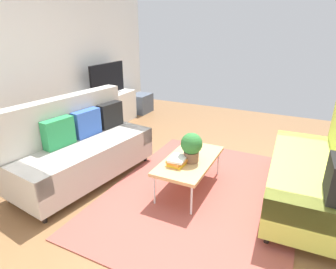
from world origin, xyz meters
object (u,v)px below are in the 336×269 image
(storage_trunk, at_px, (141,103))
(table_book_0, at_px, (178,163))
(potted_plant, at_px, (191,146))
(tv, at_px, (108,80))
(couch_beige, at_px, (80,147))
(vase_0, at_px, (86,97))
(bottle_1, at_px, (99,95))
(tv_console, at_px, (109,110))
(coffee_table, at_px, (190,161))
(bottle_0, at_px, (95,96))
(couch_green, at_px, (318,172))

(storage_trunk, height_order, table_book_0, table_book_0)
(potted_plant, relative_size, table_book_0, 1.51)
(storage_trunk, bearing_deg, tv, 175.84)
(couch_beige, bearing_deg, potted_plant, 110.12)
(vase_0, xyz_separation_m, bottle_1, (0.25, -0.09, -0.01))
(storage_trunk, distance_m, table_book_0, 3.66)
(tv_console, bearing_deg, couch_beige, -152.42)
(storage_trunk, xyz_separation_m, table_book_0, (-2.86, -2.26, 0.22))
(storage_trunk, relative_size, potted_plant, 1.43)
(coffee_table, xyz_separation_m, tv_console, (1.57, 2.44, -0.07))
(tv_console, bearing_deg, table_book_0, -126.76)
(storage_trunk, xyz_separation_m, vase_0, (-1.68, 0.15, 0.51))
(bottle_1, bearing_deg, coffee_table, -117.28)
(couch_beige, bearing_deg, tv, -145.44)
(tv_console, height_order, bottle_0, bottle_0)
(storage_trunk, bearing_deg, coffee_table, -138.77)
(couch_green, height_order, bottle_0, couch_green)
(tv_console, distance_m, potted_plant, 2.97)
(tv, distance_m, storage_trunk, 1.32)
(couch_green, bearing_deg, table_book_0, 105.86)
(tv, height_order, potted_plant, tv)
(potted_plant, bearing_deg, coffee_table, 36.38)
(couch_green, bearing_deg, bottle_1, 73.86)
(tv_console, relative_size, bottle_0, 7.98)
(couch_green, xyz_separation_m, vase_0, (0.70, 3.91, 0.29))
(vase_0, bearing_deg, tv, -6.88)
(couch_beige, relative_size, tv, 1.99)
(tv_console, height_order, bottle_1, bottle_1)
(potted_plant, relative_size, vase_0, 2.08)
(coffee_table, relative_size, table_book_0, 4.58)
(coffee_table, bearing_deg, potted_plant, -143.62)
(couch_green, xyz_separation_m, bottle_1, (0.95, 3.82, 0.27))
(tv, distance_m, bottle_0, 0.49)
(storage_trunk, bearing_deg, couch_beige, -163.27)
(tv, xyz_separation_m, storage_trunk, (1.10, -0.08, -0.73))
(tv_console, bearing_deg, potted_plant, -123.16)
(couch_green, xyz_separation_m, potted_plant, (-0.34, 1.38, 0.18))
(tv_console, relative_size, tv, 1.40)
(tv, relative_size, table_book_0, 4.17)
(tv, bearing_deg, couch_beige, -152.89)
(coffee_table, xyz_separation_m, potted_plant, (-0.05, -0.04, 0.23))
(bottle_1, bearing_deg, bottle_0, 180.00)
(couch_green, relative_size, bottle_0, 11.01)
(bottle_1, bearing_deg, table_book_0, -121.70)
(couch_beige, relative_size, coffee_table, 1.81)
(coffee_table, height_order, tv_console, tv_console)
(couch_beige, relative_size, storage_trunk, 3.83)
(tv, xyz_separation_m, bottle_1, (-0.33, -0.02, -0.24))
(couch_beige, height_order, tv_console, couch_beige)
(tv, height_order, storage_trunk, tv)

